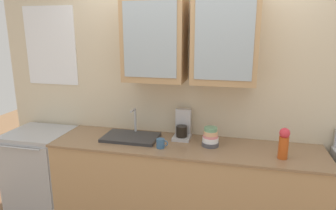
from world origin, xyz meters
The scene contains 8 objects.
back_wall_unit centered at (-0.01, 0.32, 1.51)m, with size 4.18×0.44×2.82m.
counter centered at (0.00, 0.00, 0.47)m, with size 2.56×0.63×0.93m.
sink_faucet centered at (-0.55, 0.04, 0.95)m, with size 0.54×0.35×0.28m.
bowl_stack centered at (0.24, 0.03, 1.01)m, with size 0.16×0.16×0.18m.
vase centered at (0.86, -0.11, 1.07)m, with size 0.09×0.09×0.27m.
cup_near_sink centered at (-0.20, -0.13, 0.97)m, with size 0.11×0.08×0.09m.
dishwasher centered at (-1.59, 0.00, 0.46)m, with size 0.63×0.62×0.93m.
coffee_maker centered at (-0.06, 0.18, 1.04)m, with size 0.17×0.20×0.29m.
Camera 1 is at (0.49, -2.67, 2.00)m, focal length 32.57 mm.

